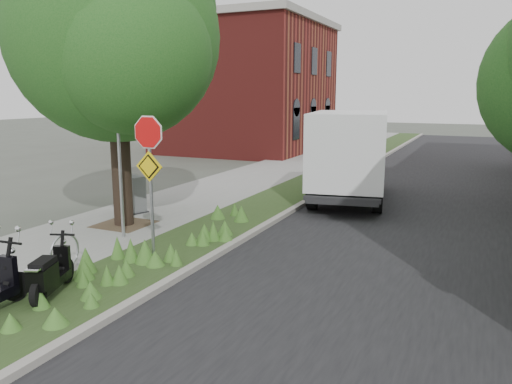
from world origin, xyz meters
TOP-DOWN VIEW (x-y plane):
  - ground at (0.00, 0.00)m, footprint 120.00×120.00m
  - sidewalk_near at (-4.25, 10.00)m, footprint 3.50×60.00m
  - verge at (-1.50, 10.00)m, footprint 2.00×60.00m
  - kerb_near at (-0.50, 10.00)m, footprint 0.20×60.00m
  - road at (3.00, 10.00)m, footprint 7.00×60.00m
  - street_tree_main at (-4.08, 2.86)m, footprint 6.21×5.54m
  - bare_post at (-3.20, 1.80)m, footprint 0.08×0.08m
  - bike_hoop at (-2.70, -0.60)m, footprint 0.06×0.78m
  - sign_assembly at (-1.40, 0.58)m, footprint 0.94×0.08m
  - brick_building at (-9.50, 22.00)m, footprint 9.40×10.40m
  - scooter_near at (-1.89, -1.78)m, footprint 0.72×1.49m
  - box_truck at (0.67, 8.93)m, footprint 3.24×6.08m
  - utility_cabinet at (-4.72, 4.14)m, footprint 0.97×0.81m

SIDE VIEW (x-z plane):
  - ground at x=0.00m, z-range 0.00..0.00m
  - road at x=3.00m, z-range 0.00..0.01m
  - sidewalk_near at x=-4.25m, z-range 0.00..0.12m
  - verge at x=-1.50m, z-range 0.00..0.12m
  - kerb_near at x=-0.50m, z-range 0.00..0.13m
  - scooter_near at x=-1.89m, z-range 0.11..0.85m
  - bike_hoop at x=-2.70m, z-range 0.11..0.88m
  - utility_cabinet at x=-4.72m, z-range 0.10..1.19m
  - box_truck at x=0.67m, z-range 0.40..3.01m
  - bare_post at x=-3.20m, z-range 0.12..4.12m
  - sign_assembly at x=-1.40m, z-range 0.72..3.94m
  - brick_building at x=-9.50m, z-range 0.06..8.36m
  - street_tree_main at x=-4.08m, z-range 0.97..8.63m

